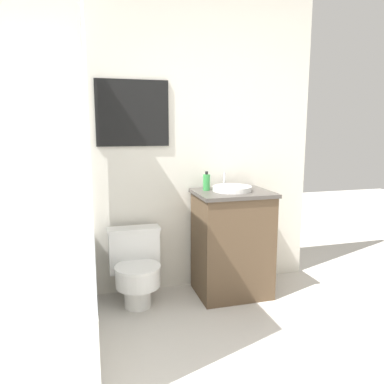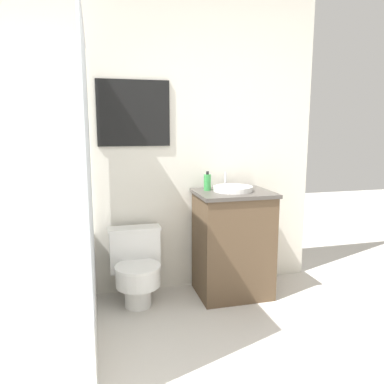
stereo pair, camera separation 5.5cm
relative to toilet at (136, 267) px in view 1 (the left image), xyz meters
name	(u,v)px [view 1 (the left image)]	position (x,y,z in m)	size (l,w,h in m)	color
wall_back	(141,144)	(0.10, 0.26, 0.95)	(3.02, 0.07, 2.50)	silver
shower_area	(50,302)	(-0.60, -0.48, 0.01)	(0.60, 1.44, 1.98)	white
toilet	(136,267)	(0.00, 0.00, 0.00)	(0.42, 0.47, 0.59)	white
vanity	(232,243)	(0.80, -0.03, 0.13)	(0.61, 0.49, 0.87)	brown
sink	(232,188)	(0.80, -0.01, 0.59)	(0.32, 0.35, 0.13)	white
soap_bottle	(207,182)	(0.60, 0.08, 0.64)	(0.06, 0.06, 0.16)	green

